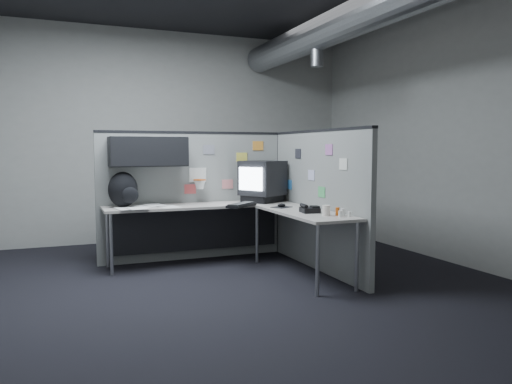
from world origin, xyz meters
name	(u,v)px	position (x,y,z in m)	size (l,w,h in m)	color
room	(283,84)	(0.56, 0.00, 2.10)	(5.62, 5.62, 3.22)	black
partition_back	(183,182)	(-0.25, 1.23, 1.00)	(2.44, 0.42, 1.63)	gray
partition_right	(317,199)	(1.10, 0.22, 0.82)	(0.07, 2.23, 1.63)	gray
desk	(227,216)	(0.15, 0.70, 0.61)	(2.31, 2.11, 0.73)	#ACA49B
monitor	(263,181)	(0.73, 0.98, 1.00)	(0.63, 0.63, 0.53)	black
keyboard	(241,205)	(0.30, 0.60, 0.75)	(0.46, 0.42, 0.04)	black
mouse	(281,206)	(0.70, 0.34, 0.75)	(0.27, 0.25, 0.05)	black
phone	(309,209)	(0.77, -0.21, 0.77)	(0.21, 0.23, 0.09)	black
bottles	(342,213)	(0.94, -0.58, 0.77)	(0.13, 0.16, 0.08)	silver
cup	(326,211)	(0.81, -0.50, 0.78)	(0.08, 0.08, 0.11)	white
papers	(147,207)	(-0.76, 0.90, 0.74)	(0.75, 0.60, 0.01)	white
backpack	(124,190)	(-1.00, 1.02, 0.93)	(0.37, 0.33, 0.41)	black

